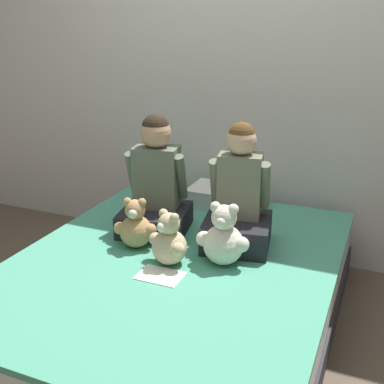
{
  "coord_description": "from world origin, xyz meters",
  "views": [
    {
      "loc": [
        0.91,
        -1.94,
        1.52
      ],
      "look_at": [
        0.0,
        0.21,
        0.69
      ],
      "focal_mm": 45.0,
      "sensor_mm": 36.0,
      "label": 1
    }
  ],
  "objects_px": {
    "teddy_bear_held_by_right_child": "(223,239)",
    "teddy_bear_between_children": "(169,242)",
    "child_on_right": "(239,201)",
    "pillow_at_headboard": "(227,197)",
    "teddy_bear_held_by_left_child": "(136,226)",
    "sign_card": "(160,276)",
    "child_on_left": "(156,186)",
    "bed": "(176,294)"
  },
  "relations": [
    {
      "from": "teddy_bear_held_by_right_child",
      "to": "teddy_bear_between_children",
      "type": "xyz_separation_m",
      "value": [
        -0.24,
        -0.1,
        -0.02
      ]
    },
    {
      "from": "child_on_right",
      "to": "pillow_at_headboard",
      "type": "relative_size",
      "value": 1.34
    },
    {
      "from": "teddy_bear_held_by_left_child",
      "to": "sign_card",
      "type": "height_order",
      "value": "teddy_bear_held_by_left_child"
    },
    {
      "from": "teddy_bear_held_by_right_child",
      "to": "pillow_at_headboard",
      "type": "distance_m",
      "value": 0.79
    },
    {
      "from": "child_on_left",
      "to": "child_on_right",
      "type": "distance_m",
      "value": 0.48
    },
    {
      "from": "child_on_right",
      "to": "pillow_at_headboard",
      "type": "height_order",
      "value": "child_on_right"
    },
    {
      "from": "teddy_bear_between_children",
      "to": "pillow_at_headboard",
      "type": "distance_m",
      "value": 0.85
    },
    {
      "from": "teddy_bear_held_by_right_child",
      "to": "teddy_bear_between_children",
      "type": "bearing_deg",
      "value": -159.77
    },
    {
      "from": "teddy_bear_held_by_left_child",
      "to": "teddy_bear_held_by_right_child",
      "type": "xyz_separation_m",
      "value": [
        0.48,
        0.0,
        0.02
      ]
    },
    {
      "from": "child_on_left",
      "to": "teddy_bear_held_by_left_child",
      "type": "height_order",
      "value": "child_on_left"
    },
    {
      "from": "teddy_bear_held_by_right_child",
      "to": "teddy_bear_between_children",
      "type": "relative_size",
      "value": 1.15
    },
    {
      "from": "bed",
      "to": "pillow_at_headboard",
      "type": "xyz_separation_m",
      "value": [
        0.0,
        0.79,
        0.26
      ]
    },
    {
      "from": "teddy_bear_between_children",
      "to": "teddy_bear_held_by_left_child",
      "type": "bearing_deg",
      "value": 179.22
    },
    {
      "from": "child_on_left",
      "to": "teddy_bear_held_by_left_child",
      "type": "bearing_deg",
      "value": -99.05
    },
    {
      "from": "child_on_left",
      "to": "teddy_bear_held_by_right_child",
      "type": "height_order",
      "value": "child_on_left"
    },
    {
      "from": "teddy_bear_between_children",
      "to": "pillow_at_headboard",
      "type": "height_order",
      "value": "teddy_bear_between_children"
    },
    {
      "from": "bed",
      "to": "teddy_bear_held_by_right_child",
      "type": "relative_size",
      "value": 6.15
    },
    {
      "from": "child_on_left",
      "to": "child_on_right",
      "type": "bearing_deg",
      "value": -10.92
    },
    {
      "from": "child_on_left",
      "to": "sign_card",
      "type": "xyz_separation_m",
      "value": [
        0.26,
        -0.48,
        -0.25
      ]
    },
    {
      "from": "teddy_bear_held_by_right_child",
      "to": "bed",
      "type": "bearing_deg",
      "value": -171.99
    },
    {
      "from": "bed",
      "to": "teddy_bear_held_by_right_child",
      "type": "height_order",
      "value": "teddy_bear_held_by_right_child"
    },
    {
      "from": "teddy_bear_held_by_left_child",
      "to": "sign_card",
      "type": "xyz_separation_m",
      "value": [
        0.25,
        -0.23,
        -0.11
      ]
    },
    {
      "from": "bed",
      "to": "pillow_at_headboard",
      "type": "relative_size",
      "value": 4.01
    },
    {
      "from": "child_on_left",
      "to": "teddy_bear_held_by_right_child",
      "type": "xyz_separation_m",
      "value": [
        0.48,
        -0.25,
        -0.12
      ]
    },
    {
      "from": "child_on_right",
      "to": "teddy_bear_held_by_left_child",
      "type": "bearing_deg",
      "value": -162.65
    },
    {
      "from": "child_on_left",
      "to": "sign_card",
      "type": "distance_m",
      "value": 0.6
    },
    {
      "from": "pillow_at_headboard",
      "to": "child_on_right",
      "type": "bearing_deg",
      "value": -65.56
    },
    {
      "from": "child_on_right",
      "to": "teddy_bear_held_by_left_child",
      "type": "xyz_separation_m",
      "value": [
        -0.47,
        -0.25,
        -0.13
      ]
    },
    {
      "from": "teddy_bear_held_by_left_child",
      "to": "pillow_at_headboard",
      "type": "distance_m",
      "value": 0.79
    },
    {
      "from": "teddy_bear_between_children",
      "to": "teddy_bear_held_by_right_child",
      "type": "bearing_deg",
      "value": 45.16
    },
    {
      "from": "bed",
      "to": "child_on_right",
      "type": "height_order",
      "value": "child_on_right"
    },
    {
      "from": "child_on_left",
      "to": "pillow_at_headboard",
      "type": "xyz_separation_m",
      "value": [
        0.25,
        0.5,
        -0.2
      ]
    },
    {
      "from": "teddy_bear_between_children",
      "to": "pillow_at_headboard",
      "type": "bearing_deg",
      "value": 111.59
    },
    {
      "from": "bed",
      "to": "sign_card",
      "type": "xyz_separation_m",
      "value": [
        0.01,
        -0.19,
        0.21
      ]
    },
    {
      "from": "teddy_bear_held_by_right_child",
      "to": "sign_card",
      "type": "xyz_separation_m",
      "value": [
        -0.23,
        -0.23,
        -0.13
      ]
    },
    {
      "from": "pillow_at_headboard",
      "to": "bed",
      "type": "bearing_deg",
      "value": -90.0
    },
    {
      "from": "child_on_right",
      "to": "child_on_left",
      "type": "bearing_deg",
      "value": 169.42
    },
    {
      "from": "bed",
      "to": "sign_card",
      "type": "height_order",
      "value": "sign_card"
    },
    {
      "from": "bed",
      "to": "child_on_left",
      "type": "height_order",
      "value": "child_on_left"
    },
    {
      "from": "bed",
      "to": "teddy_bear_held_by_left_child",
      "type": "bearing_deg",
      "value": 170.13
    },
    {
      "from": "child_on_right",
      "to": "teddy_bear_held_by_right_child",
      "type": "bearing_deg",
      "value": -98.98
    },
    {
      "from": "child_on_right",
      "to": "pillow_at_headboard",
      "type": "xyz_separation_m",
      "value": [
        -0.23,
        0.5,
        -0.18
      ]
    }
  ]
}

